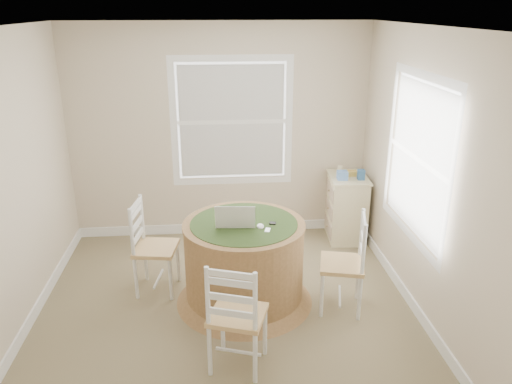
{
  "coord_description": "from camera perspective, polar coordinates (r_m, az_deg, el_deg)",
  "views": [
    {
      "loc": [
        -0.07,
        -4.1,
        2.75
      ],
      "look_at": [
        0.33,
        0.45,
        1.04
      ],
      "focal_mm": 35.0,
      "sensor_mm": 36.0,
      "label": 1
    }
  ],
  "objects": [
    {
      "name": "box_blue",
      "position": [
        6.03,
        12.0,
        1.93
      ],
      "size": [
        0.09,
        0.09,
        0.12
      ],
      "primitive_type": "cube",
      "rotation": [
        0.0,
        0.0,
        -0.07
      ],
      "color": "#315F94",
      "rests_on": "corner_chest"
    },
    {
      "name": "box_yellow",
      "position": [
        6.16,
        10.76,
        2.13
      ],
      "size": [
        0.16,
        0.11,
        0.06
      ],
      "primitive_type": "cube",
      "rotation": [
        0.0,
        0.0,
        -0.07
      ],
      "color": "gold",
      "rests_on": "corner_chest"
    },
    {
      "name": "corner_chest",
      "position": [
        6.27,
        10.27,
        -1.75
      ],
      "size": [
        0.5,
        0.64,
        0.82
      ],
      "rotation": [
        0.0,
        0.0,
        -0.07
      ],
      "color": "beige",
      "rests_on": "ground"
    },
    {
      "name": "mouse",
      "position": [
        4.61,
        0.52,
        -3.94
      ],
      "size": [
        0.09,
        0.12,
        0.04
      ],
      "primitive_type": "ellipsoid",
      "rotation": [
        0.0,
        0.0,
        -0.25
      ],
      "color": "white",
      "rests_on": "round_table"
    },
    {
      "name": "cup_cream",
      "position": [
        6.24,
        9.56,
        2.58
      ],
      "size": [
        0.07,
        0.07,
        0.09
      ],
      "primitive_type": "cylinder",
      "color": "beige",
      "rests_on": "corner_chest"
    },
    {
      "name": "phone",
      "position": [
        4.55,
        1.34,
        -4.42
      ],
      "size": [
        0.07,
        0.1,
        0.02
      ],
      "primitive_type": "cube",
      "rotation": [
        0.0,
        0.0,
        -0.25
      ],
      "color": "#B7BABF",
      "rests_on": "round_table"
    },
    {
      "name": "tissue_box",
      "position": [
        6.0,
        9.79,
        1.88
      ],
      "size": [
        0.13,
        0.13,
        0.1
      ],
      "primitive_type": "cube",
      "rotation": [
        0.0,
        0.0,
        -0.07
      ],
      "color": "#6090DD",
      "rests_on": "corner_chest"
    },
    {
      "name": "keys",
      "position": [
        4.68,
        1.92,
        -3.65
      ],
      "size": [
        0.07,
        0.06,
        0.02
      ],
      "primitive_type": "cube",
      "rotation": [
        0.0,
        0.0,
        -0.25
      ],
      "color": "black",
      "rests_on": "round_table"
    },
    {
      "name": "laptop",
      "position": [
        4.65,
        -2.32,
        -3.39
      ],
      "size": [
        0.39,
        0.35,
        0.25
      ],
      "rotation": [
        0.0,
        0.0,
        3.06
      ],
      "color": "white",
      "rests_on": "round_table"
    },
    {
      "name": "chair_near",
      "position": [
        4.04,
        -2.1,
        -13.81
      ],
      "size": [
        0.52,
        0.51,
        0.95
      ],
      "primitive_type": null,
      "rotation": [
        0.0,
        0.0,
        2.82
      ],
      "color": "white",
      "rests_on": "ground"
    },
    {
      "name": "chair_right",
      "position": [
        4.81,
        9.8,
        -8.08
      ],
      "size": [
        0.49,
        0.5,
        0.95
      ],
      "primitive_type": null,
      "rotation": [
        0.0,
        0.0,
        -1.81
      ],
      "color": "white",
      "rests_on": "ground"
    },
    {
      "name": "chair_left",
      "position": [
        5.13,
        -11.36,
        -6.28
      ],
      "size": [
        0.46,
        0.47,
        0.95
      ],
      "primitive_type": null,
      "rotation": [
        0.0,
        0.0,
        1.43
      ],
      "color": "white",
      "rests_on": "ground"
    },
    {
      "name": "round_table",
      "position": [
        4.87,
        -1.36,
        -7.69
      ],
      "size": [
        1.34,
        1.34,
        0.84
      ],
      "rotation": [
        0.0,
        0.0,
        -0.25
      ],
      "color": "#9C7346",
      "rests_on": "ground"
    },
    {
      "name": "room",
      "position": [
        4.51,
        -1.69,
        1.73
      ],
      "size": [
        3.64,
        3.64,
        2.64
      ],
      "color": "#8D7D59",
      "rests_on": "ground"
    }
  ]
}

